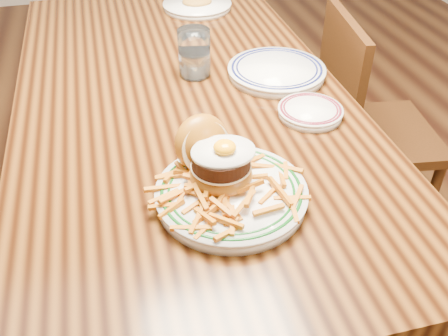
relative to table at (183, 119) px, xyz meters
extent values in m
plane|color=black|center=(0.00, 0.00, -0.66)|extent=(6.00, 6.00, 0.00)
cube|color=black|center=(0.00, 0.00, 0.06)|extent=(0.85, 1.60, 0.05)
cylinder|color=black|center=(-0.36, 0.74, -0.31)|extent=(0.07, 0.07, 0.70)
cylinder|color=black|center=(0.36, 0.74, -0.31)|extent=(0.07, 0.07, 0.70)
cylinder|color=#3C1D0C|center=(-0.55, 0.06, -0.46)|extent=(0.04, 0.04, 0.40)
cube|color=#3C1D0C|center=(0.72, 0.14, -0.26)|extent=(0.44, 0.44, 0.04)
cube|color=#3C1D0C|center=(0.55, 0.16, -0.04)|extent=(0.08, 0.39, 0.42)
cylinder|color=#3C1D0C|center=(0.91, 0.28, -0.47)|extent=(0.04, 0.04, 0.38)
cylinder|color=#3C1D0C|center=(0.58, 0.33, -0.47)|extent=(0.04, 0.04, 0.38)
cylinder|color=#3C1D0C|center=(0.86, -0.05, -0.47)|extent=(0.04, 0.04, 0.38)
cylinder|color=#3C1D0C|center=(0.53, 0.00, -0.47)|extent=(0.04, 0.04, 0.38)
cylinder|color=white|center=(0.02, -0.46, 0.10)|extent=(0.29, 0.29, 0.02)
cylinder|color=white|center=(0.02, -0.46, 0.11)|extent=(0.29, 0.29, 0.01)
torus|color=#0C4411|center=(0.02, -0.46, 0.12)|extent=(0.27, 0.27, 0.01)
torus|color=#0C4411|center=(0.02, -0.46, 0.12)|extent=(0.25, 0.25, 0.01)
ellipsoid|color=#985713|center=(0.01, -0.42, 0.13)|extent=(0.12, 0.12, 0.06)
cylinder|color=beige|center=(0.01, -0.42, 0.15)|extent=(0.12, 0.12, 0.00)
cylinder|color=black|center=(0.01, -0.42, 0.17)|extent=(0.11, 0.11, 0.03)
ellipsoid|color=silver|center=(0.01, -0.42, 0.19)|extent=(0.12, 0.10, 0.01)
ellipsoid|color=#F89904|center=(0.01, -0.43, 0.20)|extent=(0.04, 0.04, 0.02)
ellipsoid|color=#985713|center=(-0.02, -0.36, 0.16)|extent=(0.14, 0.13, 0.13)
cylinder|color=beige|center=(-0.01, -0.37, 0.16)|extent=(0.11, 0.07, 0.10)
cylinder|color=white|center=(0.28, -0.20, 0.10)|extent=(0.15, 0.15, 0.02)
cylinder|color=white|center=(0.28, -0.20, 0.11)|extent=(0.16, 0.16, 0.01)
torus|color=maroon|center=(0.28, -0.20, 0.11)|extent=(0.15, 0.15, 0.01)
torus|color=maroon|center=(0.28, -0.20, 0.11)|extent=(0.13, 0.13, 0.01)
cube|color=silver|center=(0.30, -0.19, 0.11)|extent=(0.06, 0.09, 0.00)
cylinder|color=white|center=(0.27, 0.02, 0.10)|extent=(0.26, 0.26, 0.02)
cylinder|color=white|center=(0.27, 0.02, 0.11)|extent=(0.27, 0.27, 0.01)
torus|color=#0E1349|center=(0.27, 0.02, 0.11)|extent=(0.25, 0.25, 0.01)
torus|color=#0E1349|center=(0.27, 0.02, 0.11)|extent=(0.22, 0.22, 0.01)
cylinder|color=white|center=(0.05, 0.08, 0.15)|extent=(0.09, 0.09, 0.13)
cylinder|color=silver|center=(0.05, 0.08, 0.12)|extent=(0.07, 0.07, 0.06)
cylinder|color=white|center=(0.16, 0.57, 0.10)|extent=(0.24, 0.24, 0.02)
cylinder|color=white|center=(0.16, 0.57, 0.11)|extent=(0.24, 0.24, 0.01)
ellipsoid|color=#BB8935|center=(0.16, 0.57, 0.12)|extent=(0.11, 0.09, 0.03)
camera|label=1|loc=(-0.17, -1.16, 0.73)|focal=40.00mm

